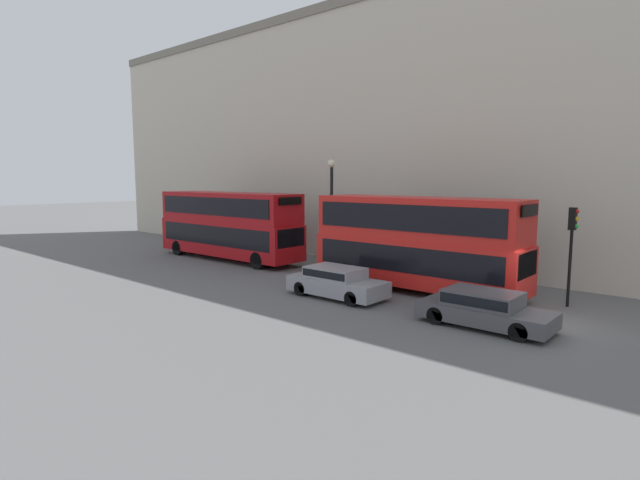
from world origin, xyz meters
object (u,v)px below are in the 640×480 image
car_dark_sedan (484,308)px  bus_leading (417,240)px  bus_second_in_queue (228,223)px  pedestrian (221,241)px  car_hatchback (336,281)px  traffic_light (572,236)px

car_dark_sedan → bus_leading: bearing=54.0°
bus_leading → car_dark_sedan: bus_leading is taller
bus_second_in_queue → bus_leading: bearing=-90.0°
bus_second_in_queue → pedestrian: size_ratio=7.14×
car_hatchback → bus_leading: bearing=-30.4°
bus_second_in_queue → pedestrian: (2.10, 3.45, -1.65)m
bus_leading → pedestrian: size_ratio=6.37×
bus_leading → bus_second_in_queue: (-0.00, 13.67, -0.03)m
bus_leading → car_dark_sedan: (-3.40, -4.68, -1.70)m
car_dark_sedan → car_hatchback: bearing=90.0°
bus_second_in_queue → car_dark_sedan: size_ratio=2.44×
car_dark_sedan → pedestrian: bearing=75.8°
car_hatchback → bus_second_in_queue: bearing=73.8°
bus_leading → bus_second_in_queue: 13.67m
car_dark_sedan → car_hatchback: car_hatchback is taller
bus_leading → bus_second_in_queue: bus_leading is taller
pedestrian → bus_second_in_queue: bearing=-121.3°
bus_second_in_queue → car_dark_sedan: 18.74m
bus_second_in_queue → pedestrian: bearing=58.7°
bus_second_in_queue → car_hatchback: 12.27m
car_dark_sedan → traffic_light: bearing=-16.7°
car_dark_sedan → bus_second_in_queue: bearing=79.5°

